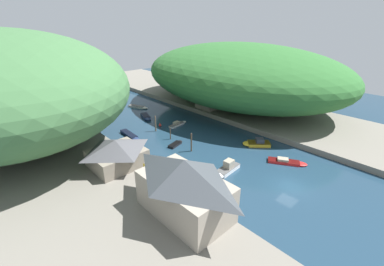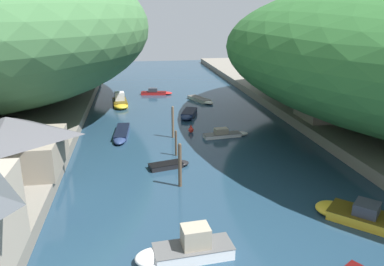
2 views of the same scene
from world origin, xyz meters
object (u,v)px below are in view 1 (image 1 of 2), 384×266
channel_buoy_near (160,125)px  boat_white_cruiser (106,106)px  boat_yellow_tender (146,117)px  boat_open_rowboat (178,124)px  right_bank_cottage (210,97)px  person_on_quay (145,167)px  boat_cabin_cruiser (176,144)px  boat_near_quay (139,107)px  waterfront_building (185,186)px  boathouse_shed (117,152)px  boat_red_skiff (97,117)px  boat_mid_channel (226,169)px  boat_far_right_bank (256,143)px  boat_small_dinghy (287,162)px  boat_moored_right (131,136)px

channel_buoy_near → boat_white_cruiser: bearing=96.5°
boat_yellow_tender → boat_open_rowboat: bearing=126.9°
right_bank_cottage → person_on_quay: right_bank_cottage is taller
boat_cabin_cruiser → boat_near_quay: 24.99m
waterfront_building → boat_yellow_tender: 35.46m
boathouse_shed → boat_red_skiff: size_ratio=1.37×
boat_mid_channel → person_on_quay: bearing=49.9°
boat_open_rowboat → boat_far_right_bank: (4.03, -17.66, 0.13)m
boat_red_skiff → boat_small_dinghy: (13.63, -40.75, -0.30)m
boat_red_skiff → boat_small_dinghy: 42.97m
right_bank_cottage → boat_small_dinghy: bearing=-110.3°
right_bank_cottage → boat_far_right_bank: bearing=-112.4°
waterfront_building → boat_far_right_bank: (22.64, 5.37, -4.20)m
boat_cabin_cruiser → boat_far_right_bank: size_ratio=0.73×
right_bank_cottage → boat_near_quay: 19.24m
right_bank_cottage → channel_buoy_near: size_ratio=6.42×
boat_far_right_bank → boat_mid_channel: bearing=146.0°
channel_buoy_near → boat_cabin_cruiser: bearing=-109.2°
boathouse_shed → boat_small_dinghy: boathouse_shed is taller
boathouse_shed → boat_yellow_tender: (16.25, 16.60, -2.89)m
boat_near_quay → person_on_quay: size_ratio=3.42×
boat_yellow_tender → boat_far_right_bank: size_ratio=0.99×
boat_mid_channel → channel_buoy_near: 22.21m
boat_small_dinghy → boat_mid_channel: bearing=-59.6°
waterfront_building → person_on_quay: bearing=82.4°
boathouse_shed → boat_white_cruiser: boathouse_shed is taller
boat_near_quay → boat_red_skiff: bearing=-18.7°
channel_buoy_near → boat_small_dinghy: bearing=-78.2°
waterfront_building → right_bank_cottage: size_ratio=1.97×
waterfront_building → person_on_quay: 10.63m
boat_far_right_bank → channel_buoy_near: size_ratio=5.62×
boat_white_cruiser → channel_buoy_near: (2.37, -20.69, 0.02)m
person_on_quay → boat_far_right_bank: bearing=-104.2°
boat_small_dinghy → person_on_quay: person_on_quay is taller
boat_small_dinghy → boat_near_quay: boat_small_dinghy is taller
boat_cabin_cruiser → boat_near_quay: bearing=149.1°
boat_small_dinghy → boat_yellow_tender: (-4.95, 33.36, 0.10)m
boat_far_right_bank → boat_yellow_tender: bearing=59.7°
boat_near_quay → boat_yellow_tender: size_ratio=1.17×
boat_mid_channel → boat_far_right_bank: 11.50m
boat_red_skiff → boat_small_dinghy: size_ratio=0.96×
boat_red_skiff → boat_mid_channel: boat_red_skiff is taller
waterfront_building → boat_white_cruiser: 47.70m
right_bank_cottage → boat_red_skiff: (-23.47, 14.12, -3.19)m
boat_mid_channel → boat_white_cruiser: size_ratio=1.06×
boat_near_quay → boat_moored_right: size_ratio=0.89×
boat_open_rowboat → boat_mid_channel: boat_mid_channel is taller
boat_white_cruiser → person_on_quay: person_on_quay is taller
boathouse_shed → boat_far_right_bank: bearing=-22.3°
boat_mid_channel → channel_buoy_near: size_ratio=6.07×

